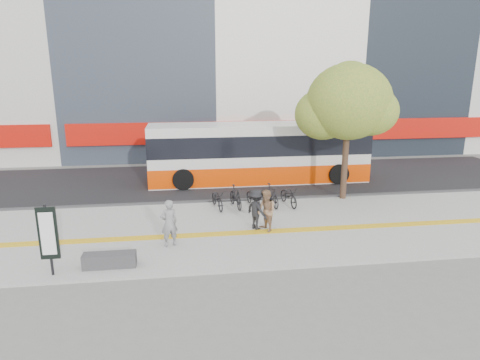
{
  "coord_description": "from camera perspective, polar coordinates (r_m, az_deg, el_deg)",
  "views": [
    {
      "loc": [
        -0.23,
        -13.49,
        5.99
      ],
      "look_at": [
        1.9,
        2.0,
        1.86
      ],
      "focal_mm": 31.39,
      "sensor_mm": 36.0,
      "label": 1
    }
  ],
  "objects": [
    {
      "name": "bus",
      "position": [
        22.81,
        2.57,
        3.5
      ],
      "size": [
        11.76,
        2.79,
        3.13
      ],
      "color": "silver",
      "rests_on": "street"
    },
    {
      "name": "street_tree",
      "position": [
        19.81,
        14.37,
        10.06
      ],
      "size": [
        4.4,
        3.8,
        6.31
      ],
      "color": "#321F16",
      "rests_on": "sidewalk"
    },
    {
      "name": "street",
      "position": [
        23.27,
        -7.01,
        -0.17
      ],
      "size": [
        40.0,
        8.0,
        0.06
      ],
      "primitive_type": "cube",
      "color": "black",
      "rests_on": "ground"
    },
    {
      "name": "sidewalk",
      "position": [
        16.13,
        -6.51,
        -6.95
      ],
      "size": [
        40.0,
        7.0,
        0.08
      ],
      "primitive_type": "cube",
      "color": "gray",
      "rests_on": "ground"
    },
    {
      "name": "bicycle_row",
      "position": [
        18.57,
        1.85,
        -2.29
      ],
      "size": [
        4.08,
        1.76,
        0.98
      ],
      "color": "black",
      "rests_on": "sidewalk"
    },
    {
      "name": "signboard",
      "position": [
        13.45,
        -24.63,
        -6.73
      ],
      "size": [
        0.55,
        0.1,
        2.2
      ],
      "color": "black",
      "rests_on": "sidewalk"
    },
    {
      "name": "bench",
      "position": [
        13.75,
        -17.3,
        -10.35
      ],
      "size": [
        1.6,
        0.45,
        0.45
      ],
      "primitive_type": "cube",
      "color": "#313133",
      "rests_on": "sidewalk"
    },
    {
      "name": "ground",
      "position": [
        14.76,
        -6.35,
        -9.24
      ],
      "size": [
        120.0,
        120.0,
        0.0
      ],
      "primitive_type": "plane",
      "color": "#60615C",
      "rests_on": "ground"
    },
    {
      "name": "pedestrian_dark",
      "position": [
        15.92,
        2.29,
        -4.03
      ],
      "size": [
        1.01,
        1.16,
        1.55
      ],
      "primitive_type": "imported",
      "rotation": [
        0.0,
        0.0,
        2.12
      ],
      "color": "black",
      "rests_on": "sidewalk"
    },
    {
      "name": "seated_woman",
      "position": [
        14.59,
        -9.63,
        -5.8
      ],
      "size": [
        0.71,
        0.59,
        1.66
      ],
      "primitive_type": "imported",
      "rotation": [
        0.0,
        0.0,
        3.52
      ],
      "color": "black",
      "rests_on": "sidewalk"
    },
    {
      "name": "curb",
      "position": [
        19.42,
        -6.79,
        -3.07
      ],
      "size": [
        40.0,
        0.25,
        0.14
      ],
      "primitive_type": "cube",
      "color": "#313133",
      "rests_on": "ground"
    },
    {
      "name": "pedestrian_tan",
      "position": [
        15.75,
        3.61,
        -4.21
      ],
      "size": [
        0.84,
        0.94,
        1.59
      ],
      "primitive_type": "imported",
      "rotation": [
        0.0,
        0.0,
        -1.19
      ],
      "color": "#946F4E",
      "rests_on": "sidewalk"
    },
    {
      "name": "tactile_strip",
      "position": [
        15.65,
        -6.47,
        -7.47
      ],
      "size": [
        40.0,
        0.45,
        0.01
      ],
      "primitive_type": "cube",
      "color": "gold",
      "rests_on": "sidewalk"
    }
  ]
}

